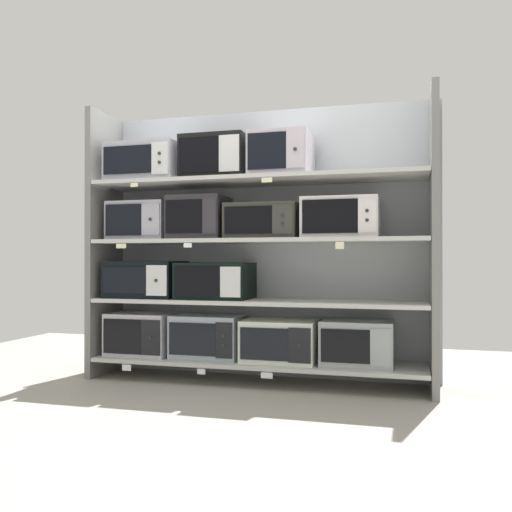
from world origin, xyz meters
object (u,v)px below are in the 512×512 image
at_px(microwave_1, 208,336).
at_px(microwave_3, 357,343).
at_px(microwave_0, 142,334).
at_px(microwave_8, 264,221).
at_px(microwave_12, 281,156).
at_px(microwave_2, 280,341).
at_px(microwave_7, 199,218).
at_px(microwave_10, 147,164).
at_px(microwave_5, 216,281).
at_px(microwave_6, 142,221).
at_px(microwave_4, 146,279).
at_px(microwave_9, 341,218).
at_px(microwave_11, 216,158).

distance_m(microwave_1, microwave_3, 1.15).
xyz_separation_m(microwave_0, microwave_3, (1.70, 0.00, -0.01)).
height_order(microwave_8, microwave_12, microwave_12).
bearing_deg(microwave_2, microwave_7, -180.00).
relative_size(microwave_2, microwave_7, 1.28).
relative_size(microwave_1, microwave_7, 1.24).
height_order(microwave_0, microwave_1, microwave_0).
bearing_deg(microwave_2, microwave_10, 179.99).
relative_size(microwave_5, microwave_8, 1.01).
relative_size(microwave_0, microwave_10, 0.88).
bearing_deg(microwave_5, microwave_12, 0.00).
relative_size(microwave_0, microwave_7, 1.18).
bearing_deg(microwave_2, microwave_6, -179.99).
relative_size(microwave_4, microwave_8, 1.05).
bearing_deg(microwave_8, microwave_6, -179.99).
bearing_deg(microwave_5, microwave_0, 179.99).
bearing_deg(microwave_6, microwave_1, 0.02).
distance_m(microwave_7, microwave_12, 0.80).
height_order(microwave_1, microwave_7, microwave_7).
relative_size(microwave_9, microwave_10, 0.95).
xyz_separation_m(microwave_0, microwave_8, (1.01, 0.00, 0.88)).
bearing_deg(microwave_9, microwave_0, 180.00).
relative_size(microwave_6, microwave_8, 0.90).
relative_size(microwave_4, microwave_6, 1.17).
bearing_deg(microwave_12, microwave_1, 179.98).
relative_size(microwave_7, microwave_10, 0.74).
xyz_separation_m(microwave_2, microwave_3, (0.57, 0.00, 0.01)).
height_order(microwave_11, microwave_12, microwave_11).
distance_m(microwave_0, microwave_5, 0.76).
relative_size(microwave_2, microwave_3, 1.07).
bearing_deg(microwave_5, microwave_3, 0.02).
xyz_separation_m(microwave_2, microwave_12, (0.01, -0.00, 1.39)).
xyz_separation_m(microwave_7, microwave_9, (1.10, -0.00, -0.02)).
xyz_separation_m(microwave_3, microwave_12, (-0.56, -0.00, 1.38)).
height_order(microwave_4, microwave_12, microwave_12).
bearing_deg(microwave_11, microwave_7, 179.97).
relative_size(microwave_1, microwave_2, 0.97).
bearing_deg(microwave_7, microwave_2, 0.00).
relative_size(microwave_0, microwave_11, 1.01).
bearing_deg(microwave_8, microwave_3, 0.02).
height_order(microwave_1, microwave_10, microwave_10).
bearing_deg(microwave_4, microwave_9, -0.02).
bearing_deg(microwave_3, microwave_12, -179.97).
relative_size(microwave_1, microwave_10, 0.92).
distance_m(microwave_11, microwave_12, 0.52).
bearing_deg(microwave_6, microwave_11, 0.01).
distance_m(microwave_4, microwave_8, 1.07).
bearing_deg(microwave_2, microwave_5, -179.97).
bearing_deg(microwave_2, microwave_12, -1.28).
xyz_separation_m(microwave_11, microwave_12, (0.52, -0.00, -0.00)).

